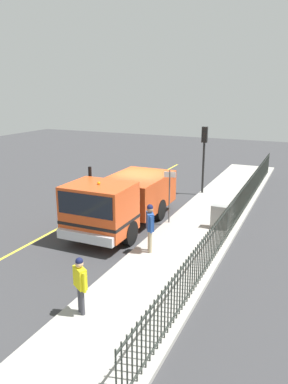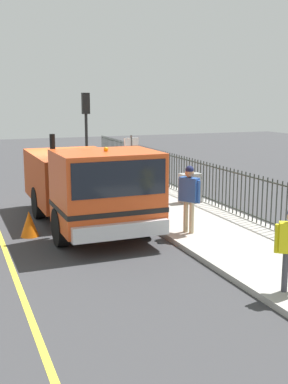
{
  "view_description": "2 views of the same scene",
  "coord_description": "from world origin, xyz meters",
  "px_view_note": "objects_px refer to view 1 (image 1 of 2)",
  "views": [
    {
      "loc": [
        7.39,
        -15.75,
        5.85
      ],
      "look_at": [
        1.35,
        -2.54,
        1.78
      ],
      "focal_mm": 34.92,
      "sensor_mm": 36.0,
      "label": 1
    },
    {
      "loc": [
        -3.27,
        -15.52,
        3.67
      ],
      "look_at": [
        1.4,
        -3.73,
        1.18
      ],
      "focal_mm": 45.72,
      "sensor_mm": 36.0,
      "label": 2
    }
  ],
  "objects_px": {
    "traffic_cone": "(84,217)",
    "street_sign": "(169,190)",
    "traffic_light_near": "(204,146)",
    "work_truck": "(120,199)",
    "utility_cabinet": "(220,217)",
    "worker_standing": "(150,223)",
    "pedestrian_distant": "(80,280)"
  },
  "relations": [
    {
      "from": "traffic_cone",
      "to": "street_sign",
      "type": "bearing_deg",
      "value": 23.36
    },
    {
      "from": "traffic_cone",
      "to": "traffic_light_near",
      "type": "bearing_deg",
      "value": 63.28
    },
    {
      "from": "work_truck",
      "to": "utility_cabinet",
      "type": "distance_m",
      "value": 4.26
    },
    {
      "from": "worker_standing",
      "to": "utility_cabinet",
      "type": "bearing_deg",
      "value": -59.2
    },
    {
      "from": "pedestrian_distant",
      "to": "street_sign",
      "type": "distance_m",
      "value": 7.41
    },
    {
      "from": "traffic_light_near",
      "to": "street_sign",
      "type": "height_order",
      "value": "traffic_light_near"
    },
    {
      "from": "traffic_cone",
      "to": "pedestrian_distant",
      "type": "bearing_deg",
      "value": -57.14
    },
    {
      "from": "traffic_light_near",
      "to": "traffic_cone",
      "type": "bearing_deg",
      "value": 61.7
    },
    {
      "from": "worker_standing",
      "to": "pedestrian_distant",
      "type": "height_order",
      "value": "worker_standing"
    },
    {
      "from": "utility_cabinet",
      "to": "work_truck",
      "type": "bearing_deg",
      "value": -159.52
    },
    {
      "from": "street_sign",
      "to": "work_truck",
      "type": "bearing_deg",
      "value": -144.46
    },
    {
      "from": "work_truck",
      "to": "street_sign",
      "type": "height_order",
      "value": "work_truck"
    },
    {
      "from": "pedestrian_distant",
      "to": "utility_cabinet",
      "type": "height_order",
      "value": "pedestrian_distant"
    },
    {
      "from": "worker_standing",
      "to": "pedestrian_distant",
      "type": "bearing_deg",
      "value": 147.0
    },
    {
      "from": "pedestrian_distant",
      "to": "traffic_light_near",
      "type": "xyz_separation_m",
      "value": [
        -0.38,
        12.7,
        1.65
      ]
    },
    {
      "from": "traffic_cone",
      "to": "street_sign",
      "type": "xyz_separation_m",
      "value": [
        3.44,
        1.49,
        1.26
      ]
    },
    {
      "from": "work_truck",
      "to": "traffic_cone",
      "type": "distance_m",
      "value": 1.98
    },
    {
      "from": "work_truck",
      "to": "worker_standing",
      "type": "height_order",
      "value": "work_truck"
    },
    {
      "from": "pedestrian_distant",
      "to": "utility_cabinet",
      "type": "xyz_separation_m",
      "value": [
        1.82,
        7.61,
        -0.48
      ]
    },
    {
      "from": "work_truck",
      "to": "traffic_light_near",
      "type": "distance_m",
      "value": 6.94
    },
    {
      "from": "worker_standing",
      "to": "traffic_cone",
      "type": "xyz_separation_m",
      "value": [
        -3.9,
        1.64,
        -0.88
      ]
    },
    {
      "from": "worker_standing",
      "to": "utility_cabinet",
      "type": "relative_size",
      "value": 1.8
    },
    {
      "from": "worker_standing",
      "to": "utility_cabinet",
      "type": "height_order",
      "value": "worker_standing"
    },
    {
      "from": "work_truck",
      "to": "utility_cabinet",
      "type": "relative_size",
      "value": 6.53
    },
    {
      "from": "traffic_cone",
      "to": "utility_cabinet",
      "type": "bearing_deg",
      "value": 16.89
    },
    {
      "from": "traffic_light_near",
      "to": "worker_standing",
      "type": "bearing_deg",
      "value": 91.61
    },
    {
      "from": "traffic_cone",
      "to": "work_truck",
      "type": "bearing_deg",
      "value": 8.08
    },
    {
      "from": "work_truck",
      "to": "worker_standing",
      "type": "bearing_deg",
      "value": 139.05
    },
    {
      "from": "work_truck",
      "to": "pedestrian_distant",
      "type": "height_order",
      "value": "work_truck"
    },
    {
      "from": "street_sign",
      "to": "worker_standing",
      "type": "bearing_deg",
      "value": -81.73
    },
    {
      "from": "pedestrian_distant",
      "to": "worker_standing",
      "type": "bearing_deg",
      "value": -59.2
    },
    {
      "from": "work_truck",
      "to": "utility_cabinet",
      "type": "xyz_separation_m",
      "value": [
        3.93,
        1.47,
        -0.7
      ]
    }
  ]
}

